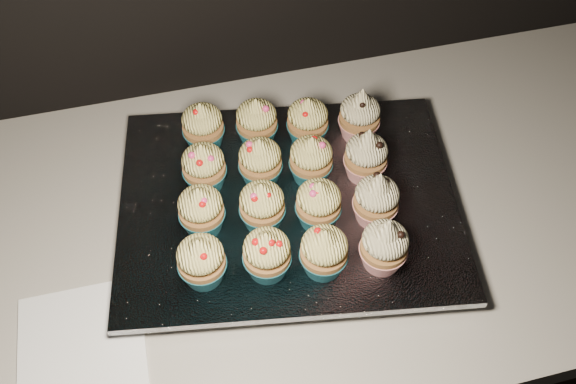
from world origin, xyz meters
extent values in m
cube|color=black|center=(0.00, 1.70, 0.43)|extent=(2.40, 0.60, 0.86)
cube|color=beige|center=(0.00, 1.70, 0.88)|extent=(2.44, 0.64, 0.04)
cube|color=white|center=(-0.42, 1.57, 0.90)|extent=(0.16, 0.16, 0.00)
cube|color=black|center=(-0.12, 1.70, 0.91)|extent=(0.49, 0.40, 0.02)
cube|color=silver|center=(-0.12, 1.70, 0.93)|extent=(0.53, 0.45, 0.01)
cone|color=#176170|center=(-0.25, 1.60, 0.95)|extent=(0.06, 0.06, 0.03)
ellipsoid|color=#F8E67D|center=(-0.25, 1.60, 0.99)|extent=(0.06, 0.06, 0.04)
cone|color=#F8E67D|center=(-0.25, 1.60, 1.01)|extent=(0.03, 0.03, 0.02)
cone|color=#176170|center=(-0.17, 1.59, 0.95)|extent=(0.06, 0.06, 0.03)
ellipsoid|color=#F8E67D|center=(-0.17, 1.59, 0.99)|extent=(0.06, 0.06, 0.04)
cone|color=#F8E67D|center=(-0.17, 1.59, 1.01)|extent=(0.03, 0.03, 0.02)
cone|color=#176170|center=(-0.10, 1.58, 0.95)|extent=(0.06, 0.06, 0.03)
ellipsoid|color=#F8E67D|center=(-0.10, 1.58, 0.99)|extent=(0.06, 0.06, 0.04)
cone|color=#F8E67D|center=(-0.10, 1.58, 1.01)|extent=(0.03, 0.03, 0.02)
cone|color=#AA171A|center=(-0.02, 1.57, 0.95)|extent=(0.06, 0.06, 0.03)
ellipsoid|color=beige|center=(-0.02, 1.57, 0.99)|extent=(0.06, 0.06, 0.04)
cone|color=beige|center=(-0.02, 1.57, 1.02)|extent=(0.03, 0.03, 0.03)
cone|color=#176170|center=(-0.24, 1.68, 0.95)|extent=(0.06, 0.06, 0.03)
ellipsoid|color=#F8E67D|center=(-0.24, 1.68, 0.99)|extent=(0.06, 0.06, 0.04)
cone|color=#F8E67D|center=(-0.24, 1.68, 1.01)|extent=(0.03, 0.03, 0.02)
cone|color=#176170|center=(-0.16, 1.67, 0.95)|extent=(0.06, 0.06, 0.03)
ellipsoid|color=#F8E67D|center=(-0.16, 1.67, 0.99)|extent=(0.06, 0.06, 0.04)
cone|color=#F8E67D|center=(-0.16, 1.67, 1.01)|extent=(0.03, 0.03, 0.02)
cone|color=#176170|center=(-0.09, 1.65, 0.95)|extent=(0.06, 0.06, 0.03)
ellipsoid|color=#F8E67D|center=(-0.09, 1.65, 0.99)|extent=(0.06, 0.06, 0.04)
cone|color=#F8E67D|center=(-0.09, 1.65, 1.01)|extent=(0.03, 0.03, 0.02)
cone|color=#AA171A|center=(-0.01, 1.64, 0.95)|extent=(0.06, 0.06, 0.03)
ellipsoid|color=beige|center=(-0.01, 1.64, 0.99)|extent=(0.06, 0.06, 0.04)
cone|color=beige|center=(-0.01, 1.64, 1.02)|extent=(0.03, 0.03, 0.03)
cone|color=#176170|center=(-0.23, 1.76, 0.95)|extent=(0.06, 0.06, 0.03)
ellipsoid|color=#F8E67D|center=(-0.23, 1.76, 0.99)|extent=(0.06, 0.06, 0.04)
cone|color=#F8E67D|center=(-0.23, 1.76, 1.01)|extent=(0.03, 0.03, 0.02)
cone|color=#176170|center=(-0.15, 1.75, 0.95)|extent=(0.06, 0.06, 0.03)
ellipsoid|color=#F8E67D|center=(-0.15, 1.75, 0.99)|extent=(0.06, 0.06, 0.04)
cone|color=#F8E67D|center=(-0.15, 1.75, 1.01)|extent=(0.03, 0.03, 0.02)
cone|color=#176170|center=(-0.08, 1.73, 0.95)|extent=(0.06, 0.06, 0.03)
ellipsoid|color=#F8E67D|center=(-0.08, 1.73, 0.99)|extent=(0.06, 0.06, 0.04)
cone|color=#F8E67D|center=(-0.08, 1.73, 1.01)|extent=(0.03, 0.03, 0.02)
cone|color=#AA171A|center=(0.00, 1.72, 0.95)|extent=(0.06, 0.06, 0.03)
ellipsoid|color=beige|center=(0.00, 1.72, 0.99)|extent=(0.06, 0.06, 0.04)
cone|color=beige|center=(0.00, 1.72, 1.02)|extent=(0.03, 0.03, 0.03)
cone|color=#176170|center=(-0.21, 1.84, 0.95)|extent=(0.06, 0.06, 0.03)
ellipsoid|color=#F8E67D|center=(-0.21, 1.84, 0.99)|extent=(0.06, 0.06, 0.04)
cone|color=#F8E67D|center=(-0.21, 1.84, 1.01)|extent=(0.03, 0.03, 0.02)
cone|color=#176170|center=(-0.13, 1.82, 0.95)|extent=(0.06, 0.06, 0.03)
ellipsoid|color=#F8E67D|center=(-0.13, 1.82, 0.99)|extent=(0.06, 0.06, 0.04)
cone|color=#F8E67D|center=(-0.13, 1.82, 1.01)|extent=(0.03, 0.03, 0.02)
cone|color=#176170|center=(-0.06, 1.81, 0.95)|extent=(0.06, 0.06, 0.03)
ellipsoid|color=#F8E67D|center=(-0.06, 1.81, 0.99)|extent=(0.06, 0.06, 0.04)
cone|color=#F8E67D|center=(-0.06, 1.81, 1.01)|extent=(0.03, 0.03, 0.02)
cone|color=#AA171A|center=(0.02, 1.80, 0.95)|extent=(0.06, 0.06, 0.03)
ellipsoid|color=beige|center=(0.02, 1.80, 0.99)|extent=(0.06, 0.06, 0.04)
cone|color=beige|center=(0.02, 1.80, 1.02)|extent=(0.03, 0.03, 0.03)
camera|label=1|loc=(-0.25, 1.16, 1.66)|focal=40.00mm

